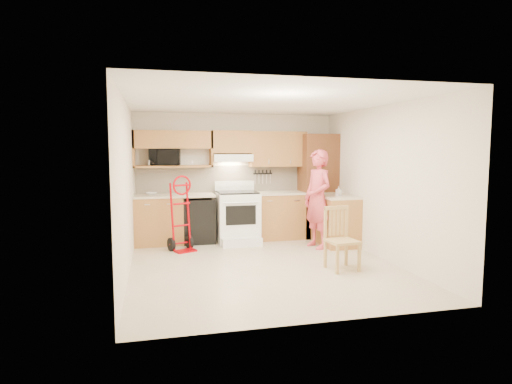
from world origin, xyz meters
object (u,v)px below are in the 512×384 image
object	(u,v)px
person	(318,199)
dining_chair	(342,239)
hand_truck	(182,217)
range	(238,213)
microwave	(165,157)

from	to	relation	value
person	dining_chair	xyz separation A→B (m)	(-0.18, -1.46, -0.43)
hand_truck	dining_chair	bearing A→B (deg)	-60.99
range	person	world-z (taller)	person
microwave	hand_truck	size ratio (longest dim) A/B	0.47
hand_truck	dining_chair	size ratio (longest dim) A/B	1.29
range	dining_chair	size ratio (longest dim) A/B	1.24
range	microwave	bearing A→B (deg)	165.71
range	person	bearing A→B (deg)	-29.85
microwave	dining_chair	size ratio (longest dim) A/B	0.61
microwave	dining_chair	distance (m)	3.77
range	person	distance (m)	1.56
microwave	range	bearing A→B (deg)	-7.85
microwave	range	distance (m)	1.75
microwave	range	xyz separation A→B (m)	(1.35, -0.34, -1.07)
microwave	hand_truck	xyz separation A→B (m)	(0.26, -0.79, -1.04)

